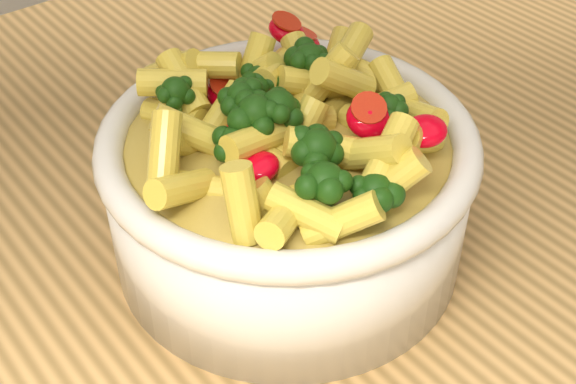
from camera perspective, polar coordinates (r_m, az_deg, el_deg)
table at (r=0.62m, az=-4.77°, el=-10.35°), size 1.20×0.80×0.90m
serving_bowl at (r=0.51m, az=0.00°, el=0.11°), size 0.23×0.23×0.10m
pasta_salad at (r=0.47m, az=0.00°, el=5.92°), size 0.18×0.18×0.04m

